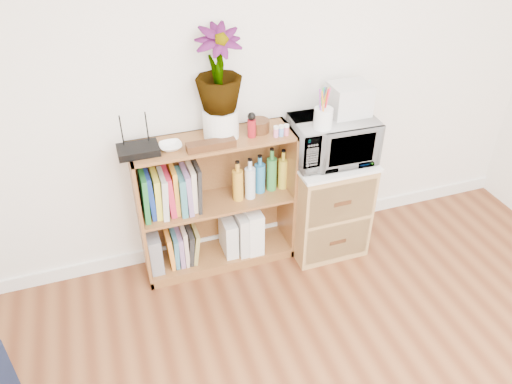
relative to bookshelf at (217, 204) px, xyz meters
name	(u,v)px	position (x,y,z in m)	size (l,w,h in m)	color
skirting_board	(260,231)	(0.35, 0.14, -0.42)	(4.00, 0.02, 0.10)	white
bookshelf	(217,204)	(0.00, 0.00, 0.00)	(1.00, 0.30, 0.95)	brown
wicker_unit	(325,204)	(0.75, -0.08, -0.12)	(0.50, 0.45, 0.70)	#9E7542
microwave	(333,139)	(0.75, -0.08, 0.39)	(0.51, 0.35, 0.28)	white
pen_cup	(323,118)	(0.63, -0.16, 0.59)	(0.11, 0.11, 0.12)	white
small_appliance	(349,99)	(0.86, -0.04, 0.62)	(0.24, 0.20, 0.19)	silver
router	(138,150)	(-0.44, -0.02, 0.50)	(0.23, 0.16, 0.04)	black
white_bowl	(171,146)	(-0.26, -0.03, 0.49)	(0.13, 0.13, 0.03)	white
plant_pot	(221,123)	(0.06, 0.02, 0.56)	(0.21, 0.21, 0.18)	white
potted_plant	(218,70)	(0.06, 0.02, 0.89)	(0.27, 0.27, 0.48)	#307836
trinket_box	(211,145)	(-0.04, -0.10, 0.50)	(0.29, 0.07, 0.05)	#3A1F10
kokeshi_doll	(252,128)	(0.23, -0.04, 0.53)	(0.05, 0.05, 0.11)	maroon
wooden_bowl	(259,126)	(0.29, 0.01, 0.51)	(0.13, 0.13, 0.07)	#3D2110
paint_jars	(281,131)	(0.40, -0.09, 0.51)	(0.12, 0.04, 0.06)	pink
file_box	(154,250)	(-0.43, 0.00, -0.27)	(0.08, 0.22, 0.27)	gray
magazine_holder_left	(228,235)	(0.07, -0.01, -0.27)	(0.08, 0.21, 0.27)	silver
magazine_holder_mid	(242,230)	(0.17, -0.01, -0.25)	(0.10, 0.25, 0.31)	silver
magazine_holder_right	(251,227)	(0.23, -0.01, -0.24)	(0.10, 0.26, 0.32)	white
cookbooks	(170,191)	(-0.29, 0.00, 0.17)	(0.36, 0.20, 0.31)	#1D6E32
liquor_bottles	(266,174)	(0.34, 0.00, 0.16)	(0.46, 0.07, 0.30)	gold
lower_books	(182,246)	(-0.25, 0.00, -0.28)	(0.22, 0.19, 0.27)	orange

